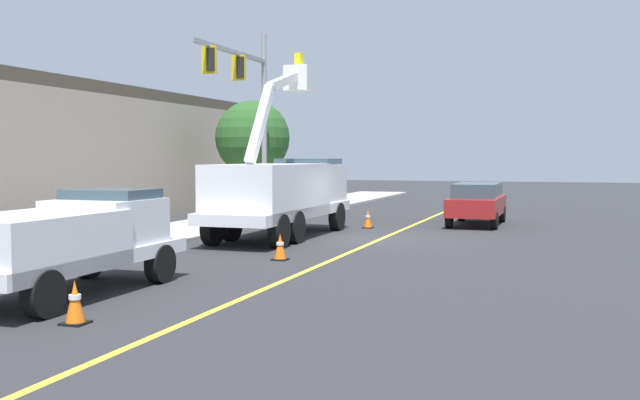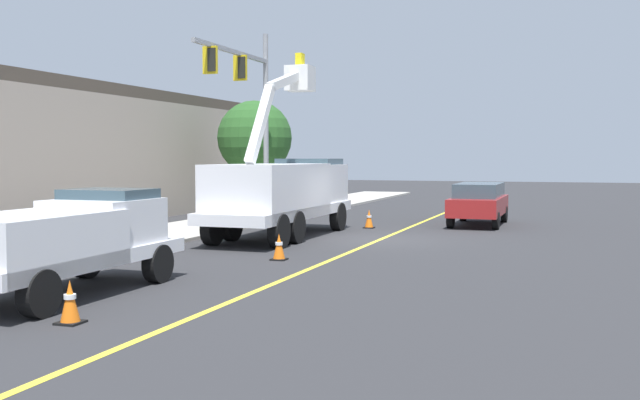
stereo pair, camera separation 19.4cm
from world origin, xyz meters
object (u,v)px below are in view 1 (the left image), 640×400
utility_bucket_truck (282,191)px  passing_minivan (477,201)px  traffic_signal_mast (247,95)px  traffic_cone_mid_front (280,247)px  traffic_cone_leading (75,303)px  service_pickup_truck (67,240)px  traffic_cone_mid_rear (368,219)px

utility_bucket_truck → passing_minivan: bearing=-42.3°
passing_minivan → traffic_signal_mast: bearing=106.8°
traffic_cone_mid_front → traffic_signal_mast: (9.15, 4.95, 4.91)m
traffic_cone_leading → service_pickup_truck: bearing=39.6°
service_pickup_truck → traffic_cone_leading: service_pickup_truck is taller
utility_bucket_truck → traffic_cone_mid_front: size_ratio=11.62×
traffic_cone_mid_front → traffic_signal_mast: size_ratio=0.09×
service_pickup_truck → traffic_signal_mast: bearing=10.3°
service_pickup_truck → passing_minivan: size_ratio=1.17×
passing_minivan → traffic_cone_leading: bearing=167.1°
traffic_signal_mast → traffic_cone_mid_rear: bearing=-89.6°
service_pickup_truck → passing_minivan: bearing=-19.2°
service_pickup_truck → traffic_cone_mid_rear: (15.12, -2.32, -0.76)m
passing_minivan → utility_bucket_truck: bearing=137.7°
utility_bucket_truck → traffic_cone_mid_front: (-5.31, -1.97, -1.25)m
utility_bucket_truck → passing_minivan: (6.54, -5.95, -0.63)m
passing_minivan → traffic_signal_mast: 10.27m
traffic_signal_mast → utility_bucket_truck: bearing=-142.1°
service_pickup_truck → traffic_cone_mid_rear: bearing=-8.7°
service_pickup_truck → traffic_signal_mast: size_ratio=0.71×
passing_minivan → traffic_cone_leading: size_ratio=6.64×
service_pickup_truck → traffic_cone_mid_rear: service_pickup_truck is taller
utility_bucket_truck → traffic_cone_mid_front: utility_bucket_truck is taller
traffic_cone_leading → traffic_signal_mast: traffic_signal_mast is taller
traffic_cone_leading → traffic_cone_mid_front: bearing=-3.9°
utility_bucket_truck → service_pickup_truck: 11.26m
traffic_cone_leading → traffic_signal_mast: bearing=14.4°
traffic_cone_leading → traffic_cone_mid_front: (7.96, -0.54, -0.01)m
service_pickup_truck → utility_bucket_truck: bearing=-1.3°
utility_bucket_truck → traffic_cone_mid_rear: size_ratio=11.39×
utility_bucket_truck → service_pickup_truck: size_ratio=1.46×
traffic_cone_mid_rear → traffic_cone_mid_front: bearing=179.4°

